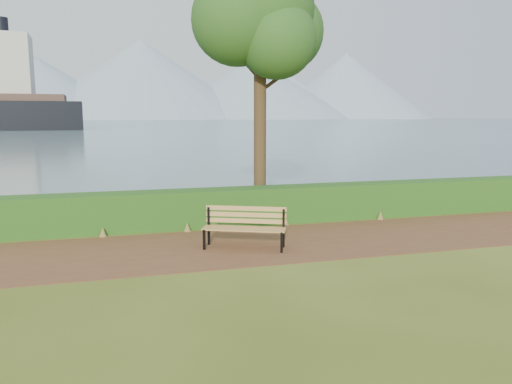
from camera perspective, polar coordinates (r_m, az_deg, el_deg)
name	(u,v)px	position (r m, az deg, el deg)	size (l,w,h in m)	color
ground	(249,249)	(11.37, -0.86, -6.48)	(140.00, 140.00, 0.00)	#485518
path	(245,245)	(11.65, -1.24, -6.09)	(40.00, 3.40, 0.01)	brown
hedge	(224,207)	(13.73, -3.65, -1.71)	(32.00, 0.85, 1.00)	#1D4313
water	(120,121)	(270.64, -15.31, 7.83)	(700.00, 510.00, 0.00)	slate
mountains	(104,83)	(417.44, -16.97, 11.79)	(585.00, 190.00, 70.00)	#8296AD
bench	(245,225)	(11.32, -1.28, -3.75)	(1.92, 1.25, 0.93)	black
tree	(260,16)	(14.73, 0.46, 19.50)	(3.93, 3.22, 7.71)	#362416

